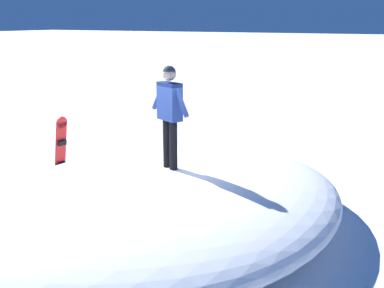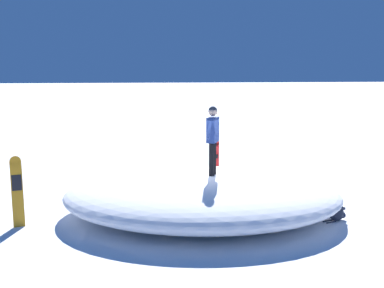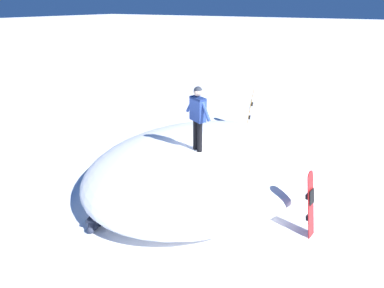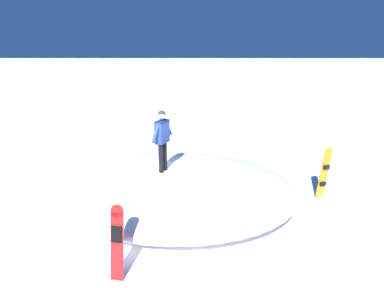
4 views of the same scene
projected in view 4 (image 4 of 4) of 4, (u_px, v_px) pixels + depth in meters
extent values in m
plane|color=white|center=(165.00, 209.00, 9.51)|extent=(240.00, 240.00, 0.00)
ellipsoid|color=white|center=(173.00, 187.00, 9.72)|extent=(6.80, 7.95, 1.05)
cylinder|color=black|center=(165.00, 156.00, 9.51)|extent=(0.14, 0.14, 0.86)
cylinder|color=black|center=(161.00, 158.00, 9.34)|extent=(0.14, 0.14, 0.86)
cube|color=navy|center=(162.00, 132.00, 9.21)|extent=(0.53, 0.40, 0.64)
sphere|color=beige|center=(162.00, 115.00, 9.07)|extent=(0.24, 0.24, 0.24)
cylinder|color=navy|center=(168.00, 127.00, 9.48)|extent=(0.40, 0.25, 0.53)
cylinder|color=navy|center=(156.00, 132.00, 8.91)|extent=(0.40, 0.25, 0.53)
sphere|color=#333842|center=(162.00, 114.00, 9.07)|extent=(0.22, 0.22, 0.22)
cube|color=orange|center=(324.00, 175.00, 9.95)|extent=(0.27, 0.32, 1.58)
cylinder|color=orange|center=(329.00, 151.00, 9.64)|extent=(0.13, 0.28, 0.27)
cube|color=black|center=(325.00, 166.00, 9.86)|extent=(0.12, 0.23, 0.38)
cube|color=black|center=(326.00, 167.00, 9.80)|extent=(0.14, 0.21, 0.12)
cube|color=black|center=(323.00, 184.00, 10.02)|extent=(0.14, 0.21, 0.12)
cube|color=red|center=(117.00, 246.00, 6.55)|extent=(0.30, 0.31, 1.44)
cylinder|color=red|center=(117.00, 211.00, 6.45)|extent=(0.11, 0.28, 0.27)
cube|color=black|center=(116.00, 234.00, 6.48)|extent=(0.10, 0.24, 0.35)
cube|color=black|center=(118.00, 232.00, 6.55)|extent=(0.12, 0.20, 0.12)
cube|color=black|center=(118.00, 257.00, 6.62)|extent=(0.12, 0.20, 0.12)
ellipsoid|color=#1E2333|center=(75.00, 185.00, 10.76)|extent=(0.38, 0.49, 0.34)
ellipsoid|color=#2B3144|center=(69.00, 187.00, 10.71)|extent=(0.21, 0.18, 0.16)
cube|color=#1E2333|center=(75.00, 181.00, 10.72)|extent=(0.32, 0.41, 0.06)
cylinder|color=#1E2333|center=(83.00, 189.00, 10.83)|extent=(0.14, 0.30, 0.04)
cylinder|color=#1E2333|center=(83.00, 187.00, 10.95)|extent=(0.14, 0.30, 0.04)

